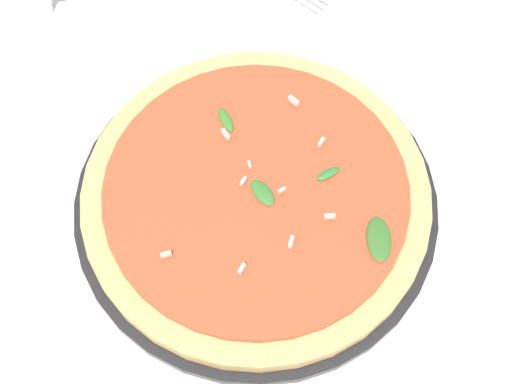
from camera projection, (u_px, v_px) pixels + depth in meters
name	position (u px, v px, depth m)	size (l,w,h in m)	color
ground_plane	(281.00, 228.00, 0.71)	(6.00, 6.00, 0.00)	silver
pizza_arugula_main	(256.00, 198.00, 0.71)	(0.37, 0.37, 0.05)	black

